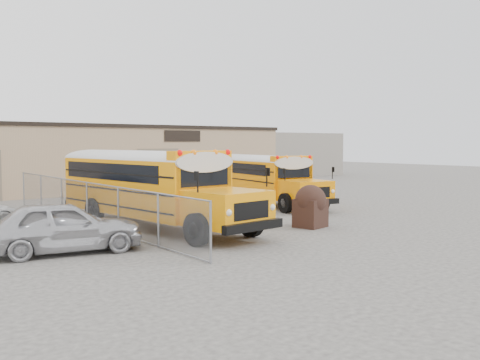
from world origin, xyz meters
TOP-DOWN VIEW (x-y plane):
  - ground at (0.00, 0.00)m, footprint 120.00×120.00m
  - warehouse at (-0.00, 19.99)m, footprint 30.20×10.20m
  - chainlink_fence at (-6.00, 3.00)m, footprint 0.07×18.07m
  - distant_building_right at (24.00, 24.00)m, footprint 10.00×8.00m
  - school_bus_left at (-4.86, 7.54)m, footprint 3.83×11.06m
  - school_bus_right at (5.82, 10.19)m, footprint 3.86×9.75m
  - tarp_bundle at (0.93, -3.03)m, footprint 1.35×1.26m
  - car_silver at (-8.74, -1.93)m, footprint 5.08×2.84m

SIDE VIEW (x-z plane):
  - ground at x=0.00m, z-range 0.00..0.00m
  - car_silver at x=-8.74m, z-range 0.00..1.63m
  - tarp_bundle at x=0.93m, z-range 0.02..1.74m
  - chainlink_fence at x=-6.00m, z-range 0.00..1.80m
  - school_bus_right at x=5.82m, z-range 0.22..3.00m
  - school_bus_left at x=-4.86m, z-range 0.25..3.42m
  - distant_building_right at x=24.00m, z-range 0.00..4.40m
  - warehouse at x=0.00m, z-range 0.04..4.71m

